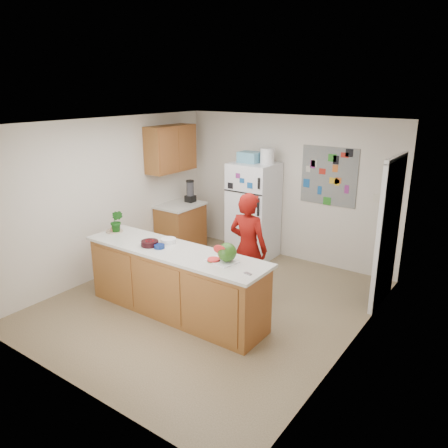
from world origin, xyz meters
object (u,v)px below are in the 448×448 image
Objects in this scene: person at (248,248)px; watermelon at (227,252)px; cherry_bowl at (150,243)px; refrigerator at (253,211)px.

watermelon is (0.22, -0.83, 0.25)m from person.
person reaches higher than cherry_bowl.
person is 6.89× the size of cherry_bowl.
refrigerator is 7.34× the size of watermelon.
person is 6.86× the size of watermelon.
refrigerator is at bearing 114.40° from watermelon.
refrigerator is at bearing 87.55° from cherry_bowl.
refrigerator reaches higher than cherry_bowl.
person is at bearing 45.36° from cherry_bowl.
refrigerator is 1.07× the size of person.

